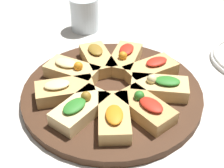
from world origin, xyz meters
TOP-DOWN VIEW (x-y plane):
  - ground_plane at (0.00, 0.00)m, footprint 3.00×3.00m
  - serving_board at (0.00, 0.00)m, footprint 0.38×0.38m
  - focaccia_slice_0 at (-0.10, -0.00)m, footprint 0.12×0.06m
  - focaccia_slice_1 at (-0.07, -0.07)m, footprint 0.12×0.12m
  - focaccia_slice_2 at (-0.02, -0.10)m, footprint 0.08×0.12m
  - focaccia_slice_3 at (0.05, -0.08)m, footprint 0.11×0.13m
  - focaccia_slice_4 at (0.09, -0.03)m, footprint 0.13×0.09m
  - focaccia_slice_5 at (0.09, 0.04)m, footprint 0.13×0.10m
  - focaccia_slice_6 at (0.05, 0.09)m, footprint 0.10×0.13m
  - focaccia_slice_7 at (-0.02, 0.10)m, footprint 0.08×0.12m
  - focaccia_slice_8 at (-0.08, 0.06)m, footprint 0.13×0.11m
  - water_glass at (-0.08, -0.30)m, footprint 0.08×0.08m

SIDE VIEW (x-z plane):
  - ground_plane at x=0.00m, z-range 0.00..0.00m
  - serving_board at x=0.00m, z-range 0.00..0.02m
  - focaccia_slice_0 at x=-0.10m, z-range 0.01..0.05m
  - focaccia_slice_2 at x=-0.02m, z-range 0.01..0.05m
  - focaccia_slice_4 at x=0.09m, z-range 0.01..0.05m
  - focaccia_slice_6 at x=0.05m, z-range 0.01..0.05m
  - focaccia_slice_1 at x=-0.07m, z-range 0.01..0.06m
  - focaccia_slice_3 at x=0.05m, z-range 0.01..0.06m
  - focaccia_slice_5 at x=0.09m, z-range 0.01..0.06m
  - focaccia_slice_7 at x=-0.02m, z-range 0.01..0.06m
  - focaccia_slice_8 at x=-0.08m, z-range 0.01..0.06m
  - water_glass at x=-0.08m, z-range 0.00..0.09m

